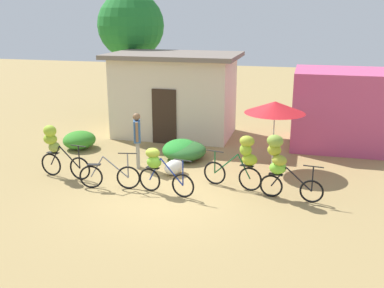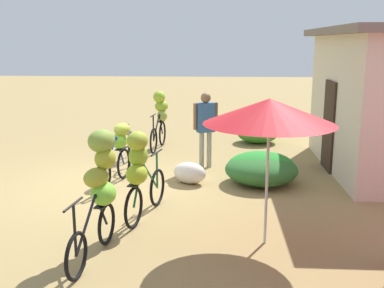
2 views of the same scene
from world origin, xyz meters
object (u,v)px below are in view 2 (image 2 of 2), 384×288
at_px(person_vendor, 206,122).
at_px(bicycle_near_pile, 129,150).
at_px(bicycle_rightmost, 100,182).
at_px(bicycle_leftmost, 160,114).
at_px(bicycle_center_loaded, 118,148).
at_px(bicycle_by_shop, 140,170).
at_px(market_umbrella, 270,111).
at_px(produce_sack, 190,173).

bearing_deg(person_vendor, bicycle_near_pile, -93.95).
bearing_deg(bicycle_rightmost, bicycle_near_pile, -173.63).
relative_size(bicycle_leftmost, person_vendor, 0.96).
xyz_separation_m(bicycle_center_loaded, bicycle_by_shop, (2.10, 0.82, 0.15)).
distance_m(bicycle_rightmost, person_vendor, 4.54).
distance_m(market_umbrella, produce_sack, 3.48).
bearing_deg(bicycle_by_shop, person_vendor, 164.69).
relative_size(bicycle_rightmost, produce_sack, 2.40).
height_order(bicycle_center_loaded, bicycle_by_shop, bicycle_by_shop).
relative_size(bicycle_near_pile, produce_sack, 2.36).
bearing_deg(market_umbrella, bicycle_rightmost, -81.48).
distance_m(market_umbrella, person_vendor, 4.21).
bearing_deg(bicycle_near_pile, bicycle_center_loaded, 2.18).
xyz_separation_m(bicycle_leftmost, produce_sack, (3.25, 1.02, -0.70)).
height_order(bicycle_center_loaded, bicycle_rightmost, bicycle_rightmost).
distance_m(bicycle_center_loaded, bicycle_by_shop, 2.26).
height_order(market_umbrella, bicycle_center_loaded, market_umbrella).
xyz_separation_m(bicycle_leftmost, person_vendor, (2.01, 1.30, 0.15)).
bearing_deg(bicycle_leftmost, bicycle_rightmost, 0.05).
xyz_separation_m(market_umbrella, bicycle_leftmost, (-6.01, -2.29, -1.00)).
height_order(bicycle_leftmost, bicycle_by_shop, bicycle_leftmost).
height_order(bicycle_leftmost, produce_sack, bicycle_leftmost).
bearing_deg(person_vendor, market_umbrella, 13.83).
xyz_separation_m(bicycle_by_shop, produce_sack, (-2.12, 0.64, -0.66)).
xyz_separation_m(bicycle_center_loaded, person_vendor, (-1.25, 1.74, 0.34)).
distance_m(bicycle_center_loaded, produce_sack, 1.54).
bearing_deg(produce_sack, bicycle_near_pile, -132.03).
relative_size(bicycle_near_pile, bicycle_by_shop, 0.99).
bearing_deg(bicycle_center_loaded, bicycle_leftmost, 172.30).
bearing_deg(bicycle_rightmost, produce_sack, 161.94).
xyz_separation_m(bicycle_near_pile, bicycle_rightmost, (4.47, 0.50, 0.62)).
distance_m(bicycle_near_pile, bicycle_rightmost, 4.54).
bearing_deg(person_vendor, bicycle_rightmost, -16.59).
bearing_deg(bicycle_near_pile, market_umbrella, 33.95).
relative_size(bicycle_near_pile, person_vendor, 0.96).
relative_size(bicycle_center_loaded, bicycle_by_shop, 0.97).
distance_m(bicycle_by_shop, bicycle_rightmost, 1.07).
height_order(market_umbrella, bicycle_near_pile, market_umbrella).
xyz_separation_m(bicycle_leftmost, bicycle_rightmost, (6.36, 0.01, 0.07)).
bearing_deg(bicycle_rightmost, bicycle_center_loaded, -171.78).
xyz_separation_m(bicycle_center_loaded, bicycle_rightmost, (3.09, 0.45, 0.26)).
xyz_separation_m(bicycle_by_shop, bicycle_rightmost, (0.99, -0.38, 0.11)).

